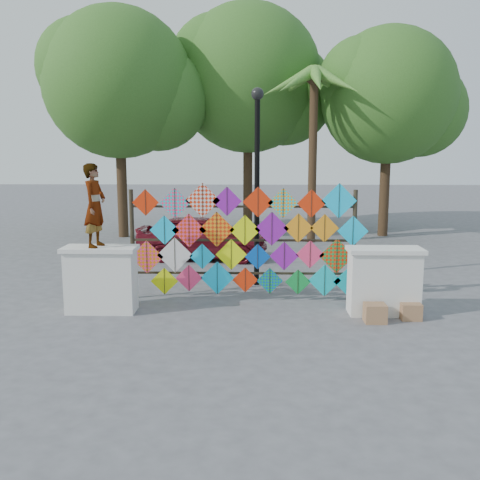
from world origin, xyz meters
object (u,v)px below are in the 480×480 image
Objects in this scene: sedan at (202,237)px; lamppost at (257,168)px; vendor_woman at (95,205)px; kite_rack at (247,242)px.

lamppost is at bearing -148.54° from sedan.
lamppost reaches higher than vendor_woman.
kite_rack is 1.11× the size of lamppost.
lamppost is (3.06, 2.20, 0.62)m from vendor_woman.
kite_rack is 3.15× the size of vendor_woman.
lamppost is at bearing -44.27° from vendor_woman.
vendor_woman is 5.62m from sedan.
vendor_woman is at bearing -162.02° from kite_rack.
sedan is at bearing 107.54° from kite_rack.
sedan is (1.51, 5.22, -1.43)m from vendor_woman.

